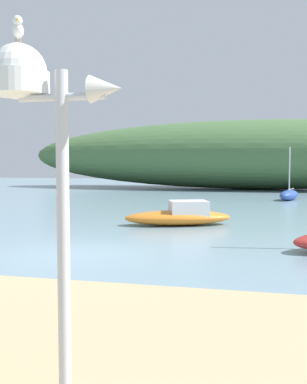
{
  "coord_description": "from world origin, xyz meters",
  "views": [
    {
      "loc": [
        4.7,
        -11.71,
        2.54
      ],
      "look_at": [
        1.23,
        2.99,
        1.57
      ],
      "focal_mm": 41.8,
      "sensor_mm": 36.0,
      "label": 1
    }
  ],
  "objects_px": {
    "seagull_on_radar": "(18,29)",
    "motorboat_outer_mooring": "(180,216)",
    "mast_structure": "(33,105)",
    "sailboat_centre_water": "(289,195)"
  },
  "relations": [
    {
      "from": "seagull_on_radar",
      "to": "motorboat_outer_mooring",
      "type": "bearing_deg",
      "value": 93.79
    },
    {
      "from": "motorboat_outer_mooring",
      "to": "sailboat_centre_water",
      "type": "distance_m",
      "value": 15.02
    },
    {
      "from": "seagull_on_radar",
      "to": "mast_structure",
      "type": "bearing_deg",
      "value": 6.18
    },
    {
      "from": "mast_structure",
      "to": "motorboat_outer_mooring",
      "type": "distance_m",
      "value": 14.51
    },
    {
      "from": "seagull_on_radar",
      "to": "sailboat_centre_water",
      "type": "height_order",
      "value": "seagull_on_radar"
    },
    {
      "from": "motorboat_outer_mooring",
      "to": "sailboat_centre_water",
      "type": "bearing_deg",
      "value": 69.81
    },
    {
      "from": "motorboat_outer_mooring",
      "to": "mast_structure",
      "type": "bearing_deg",
      "value": -85.69
    },
    {
      "from": "seagull_on_radar",
      "to": "sailboat_centre_water",
      "type": "relative_size",
      "value": 0.08
    },
    {
      "from": "seagull_on_radar",
      "to": "motorboat_outer_mooring",
      "type": "xyz_separation_m",
      "value": [
        -0.94,
        14.23,
        -3.38
      ]
    },
    {
      "from": "mast_structure",
      "to": "motorboat_outer_mooring",
      "type": "xyz_separation_m",
      "value": [
        -1.07,
        14.21,
        -2.69
      ]
    }
  ]
}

